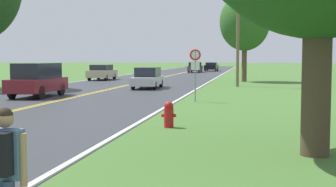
% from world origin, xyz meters
% --- Properties ---
extents(hitchhiker_person, '(0.57, 0.43, 1.68)m').
position_xyz_m(hitchhiker_person, '(7.04, 4.41, 1.03)').
color(hitchhiker_person, '#38476B').
rests_on(hitchhiker_person, ground).
extents(fire_hydrant, '(0.47, 0.31, 0.85)m').
position_xyz_m(fire_hydrant, '(7.32, 14.15, 0.43)').
color(fire_hydrant, red).
rests_on(fire_hydrant, ground).
extents(traffic_sign, '(0.60, 0.10, 2.70)m').
position_xyz_m(traffic_sign, '(7.12, 23.05, 2.04)').
color(traffic_sign, gray).
rests_on(traffic_sign, ground).
extents(utility_pole_midground, '(1.80, 0.24, 9.08)m').
position_xyz_m(utility_pole_midground, '(8.87, 36.12, 4.70)').
color(utility_pole_midground, brown).
rests_on(utility_pole_midground, ground).
extents(tree_mid_treeline, '(4.67, 4.67, 8.27)m').
position_xyz_m(tree_mid_treeline, '(9.27, 43.81, 5.55)').
color(tree_mid_treeline, brown).
rests_on(tree_mid_treeline, ground).
extents(car_maroon_suv_approaching, '(1.89, 4.50, 1.95)m').
position_xyz_m(car_maroon_suv_approaching, '(-2.11, 24.30, 1.02)').
color(car_maroon_suv_approaching, black).
rests_on(car_maroon_suv_approaching, ground).
extents(car_silver_sedan_mid_near, '(1.95, 4.88, 1.55)m').
position_xyz_m(car_silver_sedan_mid_near, '(2.44, 32.83, 0.78)').
color(car_silver_sedan_mid_near, black).
rests_on(car_silver_sedan_mid_near, ground).
extents(car_champagne_sedan_mid_far, '(1.95, 4.61, 1.54)m').
position_xyz_m(car_champagne_sedan_mid_far, '(-4.85, 44.37, 0.80)').
color(car_champagne_sedan_mid_far, black).
rests_on(car_champagne_sedan_mid_far, ground).
extents(car_dark_grey_hatchback_receding, '(1.84, 4.27, 1.55)m').
position_xyz_m(car_dark_grey_hatchback_receding, '(1.57, 69.41, 0.83)').
color(car_dark_grey_hatchback_receding, black).
rests_on(car_dark_grey_hatchback_receding, ground).
extents(car_black_sedan_distant, '(2.07, 4.82, 1.44)m').
position_xyz_m(car_black_sedan_distant, '(3.39, 77.16, 0.77)').
color(car_black_sedan_distant, black).
rests_on(car_black_sedan_distant, ground).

